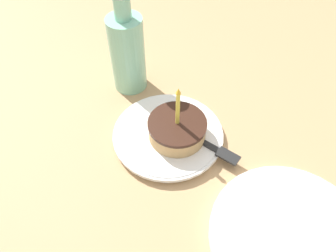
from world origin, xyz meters
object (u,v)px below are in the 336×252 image
(fork, at_px, (205,143))
(bottle, at_px, (127,51))
(side_plate, at_px, (291,238))
(plate, at_px, (168,135))
(cake_slice, at_px, (177,129))

(fork, distance_m, bottle, 0.27)
(fork, bearing_deg, bottle, -3.47)
(bottle, relative_size, side_plate, 0.88)
(plate, bearing_deg, fork, -155.54)
(plate, height_order, bottle, bottle)
(cake_slice, bearing_deg, bottle, -11.39)
(fork, xyz_separation_m, bottle, (0.26, -0.02, 0.08))
(plate, height_order, cake_slice, cake_slice)
(cake_slice, xyz_separation_m, fork, (-0.05, -0.03, -0.02))
(cake_slice, distance_m, fork, 0.06)
(cake_slice, xyz_separation_m, bottle, (0.20, -0.04, 0.06))
(fork, bearing_deg, cake_slice, 24.78)
(fork, bearing_deg, plate, 24.46)
(cake_slice, distance_m, bottle, 0.21)
(bottle, bearing_deg, plate, 165.17)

